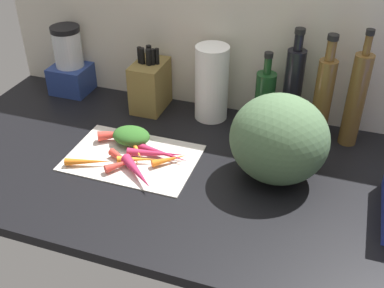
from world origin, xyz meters
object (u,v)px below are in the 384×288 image
Objects in this scene: blender_appliance at (70,64)px; bottle_2 at (323,97)px; carrot_3 at (162,153)px; bottle_3 at (356,99)px; carrot_6 at (137,172)px; knife_block at (150,85)px; bottle_0 at (265,98)px; carrot_5 at (169,159)px; carrot_7 at (124,160)px; carrot_9 at (137,159)px; carrot_10 at (156,154)px; carrot_4 at (118,134)px; carrot_0 at (88,162)px; cutting_board at (132,157)px; bottle_1 at (293,88)px; paper_towel_roll at (212,83)px; carrot_2 at (134,145)px; carrot_1 at (123,164)px; carrot_8 at (144,146)px; winter_squash at (279,139)px.

bottle_2 is (90.87, -3.49, 3.83)cm from blender_appliance.
bottle_2 is (42.40, 26.96, 12.64)cm from carrot_3.
carrot_6 is at bearing -144.44° from bottle_3.
knife_block is (-15.52, 27.96, 6.94)cm from carrot_3.
knife_block is 58.21cm from bottle_2.
knife_block is 39.94cm from bottle_0.
bottle_0 is 0.75× the size of bottle_2.
carrot_5 is 61.71cm from blender_appliance.
blender_appliance is at bearing 147.74° from carrot_5.
bottle_2 is at bearing 33.04° from carrot_7.
carrot_9 is 0.47× the size of blender_appliance.
carrot_10 is at bearing 35.88° from carrot_7.
carrot_4 reaches higher than carrot_5.
carrot_0 is at bearing -155.93° from carrot_9.
carrot_7 is 1.00× the size of carrot_9.
carrot_10 is at bearing 166.00° from carrot_5.
carrot_10 is at bearing 14.37° from cutting_board.
bottle_3 is (19.18, -2.62, 0.90)cm from bottle_1.
paper_towel_roll is (21.97, 0.70, 3.88)cm from knife_block.
carrot_3 is 32.72cm from knife_block.
carrot_2 is (9.20, 11.91, 0.44)cm from carrot_0.
bottle_3 is (57.71, 32.61, 13.66)cm from carrot_9.
carrot_2 reaches higher than carrot_3.
bottle_1 is (81.19, -0.33, 3.81)cm from blender_appliance.
carrot_1 is 0.93× the size of carrot_7.
bottle_1 reaches higher than carrot_7.
carrot_1 is at bearing -70.60° from carrot_7.
bottle_2 is (9.68, -3.16, 0.02)cm from bottle_1.
carrot_8 is 0.47× the size of bottle_0.
blender_appliance is at bearing 146.22° from carrot_10.
bottle_0 is (33.82, 35.77, 8.11)cm from carrot_7.
carrot_6 is 68.45cm from bottle_3.
carrot_6 is 0.63× the size of blender_appliance.
carrot_5 is at bearing 28.43° from carrot_1.
bottle_1 is (48.24, 2.16, 5.68)cm from knife_block.
winter_squash reaches higher than carrot_6.
carrot_2 is (-1.05, 3.80, 1.95)cm from cutting_board.
carrot_8 is 7.13cm from carrot_9.
bottle_0 is at bearing 42.75° from carrot_0.
carrot_2 is 28.37cm from knife_block.
carrot_1 is at bearing -85.14° from carrot_2.
carrot_8 is (12.15, 12.88, -0.02)cm from carrot_0.
cutting_board is 2.82× the size of carrot_0.
bottle_1 reaches higher than bottle_0.
carrot_1 is 37.83cm from knife_block.
blender_appliance is at bearing 140.20° from cutting_board.
cutting_board is 2.51× the size of carrot_2.
knife_block is at bearing 106.36° from carrot_9.
carrot_3 is (18.80, 10.92, 0.05)cm from carrot_0.
carrot_9 is (2.75, -2.31, 1.42)cm from cutting_board.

